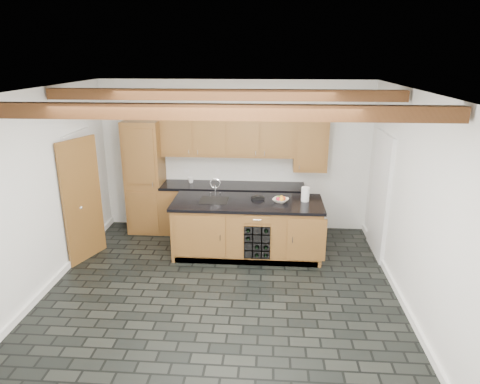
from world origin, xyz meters
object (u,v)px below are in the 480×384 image
object	(u,v)px
island	(248,228)
paper_towel	(305,194)
fruit_bowl	(281,200)
kitchen_scale	(258,197)

from	to	relation	value
island	paper_towel	bearing A→B (deg)	5.90
paper_towel	fruit_bowl	bearing A→B (deg)	-168.57
island	paper_towel	world-z (taller)	paper_towel
island	kitchen_scale	size ratio (longest dim) A/B	11.06
fruit_bowl	kitchen_scale	bearing A→B (deg)	161.91
fruit_bowl	island	bearing A→B (deg)	-178.34
island	fruit_bowl	bearing A→B (deg)	1.66
fruit_bowl	paper_towel	size ratio (longest dim) A/B	1.06
kitchen_scale	paper_towel	distance (m)	0.78
island	fruit_bowl	xyz separation A→B (m)	(0.53, 0.02, 0.50)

